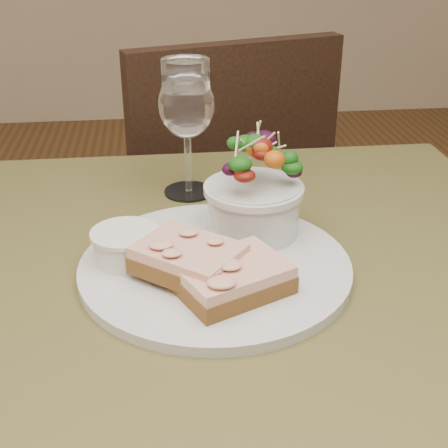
{
  "coord_description": "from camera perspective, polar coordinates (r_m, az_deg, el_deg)",
  "views": [
    {
      "loc": [
        -0.07,
        -0.57,
        1.12
      ],
      "look_at": [
        -0.0,
        0.02,
        0.81
      ],
      "focal_mm": 50.0,
      "sensor_mm": 36.0,
      "label": 1
    }
  ],
  "objects": [
    {
      "name": "chair_far",
      "position": [
        1.53,
        -1.67,
        -5.45
      ],
      "size": [
        0.52,
        0.52,
        0.9
      ],
      "rotation": [
        0.0,
        0.0,
        3.44
      ],
      "color": "black",
      "rests_on": "ground"
    },
    {
      "name": "wine_glass",
      "position": [
        0.85,
        -3.45,
        10.48
      ],
      "size": [
        0.08,
        0.08,
        0.18
      ],
      "color": "white",
      "rests_on": "cafe_table"
    },
    {
      "name": "sandwich_front",
      "position": [
        0.64,
        0.77,
        -4.92
      ],
      "size": [
        0.13,
        0.12,
        0.03
      ],
      "rotation": [
        0.0,
        0.0,
        0.44
      ],
      "color": "#503515",
      "rests_on": "dinner_plate"
    },
    {
      "name": "salad_bowl",
      "position": [
        0.73,
        2.75,
        3.44
      ],
      "size": [
        0.11,
        0.11,
        0.13
      ],
      "color": "silver",
      "rests_on": "dinner_plate"
    },
    {
      "name": "ramekin",
      "position": [
        0.7,
        -9.0,
        -1.82
      ],
      "size": [
        0.07,
        0.07,
        0.04
      ],
      "color": "silver",
      "rests_on": "dinner_plate"
    },
    {
      "name": "sandwich_back",
      "position": [
        0.66,
        -3.25,
        -3.19
      ],
      "size": [
        0.13,
        0.13,
        0.03
      ],
      "rotation": [
        0.0,
        0.0,
        -0.69
      ],
      "color": "#503515",
      "rests_on": "dinner_plate"
    },
    {
      "name": "dinner_plate",
      "position": [
        0.7,
        -0.81,
        -3.91
      ],
      "size": [
        0.3,
        0.3,
        0.01
      ],
      "primitive_type": "cylinder",
      "color": "silver",
      "rests_on": "cafe_table"
    },
    {
      "name": "cafe_table",
      "position": [
        0.74,
        0.33,
        -11.92
      ],
      "size": [
        0.8,
        0.8,
        0.75
      ],
      "color": "#48441F",
      "rests_on": "ground"
    },
    {
      "name": "garnish",
      "position": [
        0.75,
        -8.1,
        -0.67
      ],
      "size": [
        0.05,
        0.04,
        0.02
      ],
      "color": "#0D3509",
      "rests_on": "dinner_plate"
    }
  ]
}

